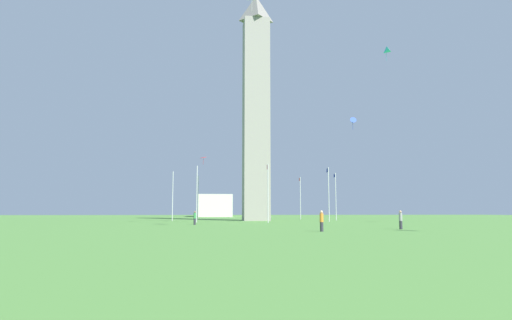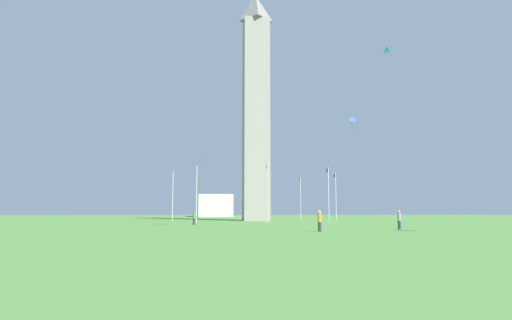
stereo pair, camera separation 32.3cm
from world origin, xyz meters
name	(u,v)px [view 2 (the right image)]	position (x,y,z in m)	size (l,w,h in m)	color
ground_plane	(256,221)	(0.00, 0.00, 0.00)	(260.00, 260.00, 0.00)	#548C3D
obelisk_monument	(256,105)	(0.00, 0.00, 21.51)	(4.73, 4.73, 43.03)	gray
flagpole_n	(248,197)	(15.11, 0.00, 4.83)	(1.12, 0.14, 8.86)	silver
flagpole_ne	(198,196)	(10.70, 10.65, 4.83)	(1.12, 0.14, 8.86)	silver
flagpole_e	(173,194)	(0.05, 15.06, 4.83)	(1.12, 0.14, 8.86)	silver
flagpole_se	(197,191)	(-10.59, 10.65, 4.83)	(1.12, 0.14, 8.86)	silver
flagpole_s	(268,190)	(-15.00, 0.00, 4.83)	(1.12, 0.14, 8.86)	silver
flagpole_sw	(328,192)	(-10.59, -10.65, 4.83)	(1.12, 0.14, 8.86)	silver
flagpole_w	(336,195)	(0.05, -15.06, 4.83)	(1.12, 0.14, 8.86)	silver
flagpole_nw	(301,196)	(10.70, -10.65, 4.83)	(1.12, 0.14, 8.86)	silver
person_green_shirt	(194,218)	(-24.16, 10.71, 0.86)	(0.32, 0.32, 1.73)	#2D2D38
person_orange_shirt	(320,221)	(-44.39, -0.26, 0.89)	(0.32, 0.32, 1.78)	#2D2D38
person_gray_shirt	(399,220)	(-40.67, -8.99, 0.89)	(0.32, 0.32, 1.79)	#2D2D38
kite_blue_delta	(352,121)	(-26.43, -9.47, 13.30)	(1.07, 0.91, 1.63)	blue
kite_red_diamond	(203,158)	(-4.07, 9.70, 10.91)	(1.17, 1.17, 1.31)	red
kite_cyan_delta	(386,51)	(-11.89, -20.69, 28.56)	(1.94, 2.01, 2.53)	#33C6D1
distant_building	(215,206)	(65.51, 5.90, 3.39)	(28.27, 10.27, 6.77)	beige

